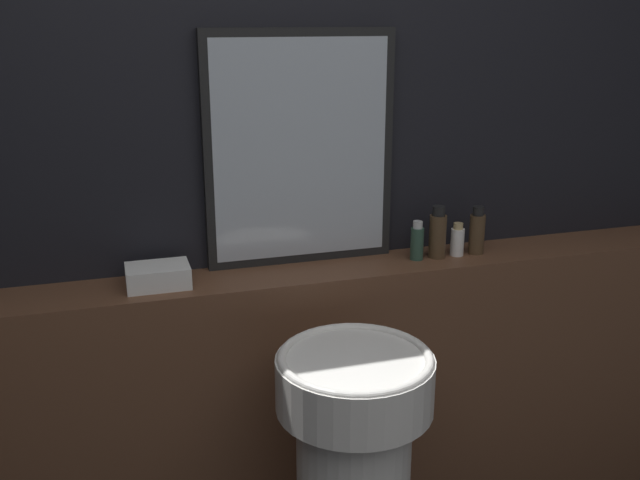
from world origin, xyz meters
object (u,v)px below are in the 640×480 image
(lotion_bottle, at_px, (457,240))
(body_wash_bottle, at_px, (477,232))
(conditioner_bottle, at_px, (438,234))
(mirror, at_px, (300,150))
(shampoo_bottle, at_px, (417,242))
(towel_stack, at_px, (158,276))

(lotion_bottle, bearing_deg, body_wash_bottle, -0.00)
(conditioner_bottle, distance_m, lotion_bottle, 0.07)
(mirror, bearing_deg, shampoo_bottle, -14.48)
(mirror, bearing_deg, towel_stack, -168.49)
(mirror, distance_m, towel_stack, 0.55)
(towel_stack, bearing_deg, body_wash_bottle, 0.00)
(lotion_bottle, bearing_deg, shampoo_bottle, -180.00)
(shampoo_bottle, height_order, conditioner_bottle, conditioner_bottle)
(conditioner_bottle, relative_size, lotion_bottle, 1.57)
(towel_stack, xyz_separation_m, shampoo_bottle, (0.78, 0.00, 0.03))
(mirror, relative_size, shampoo_bottle, 5.61)
(lotion_bottle, bearing_deg, mirror, 169.53)
(mirror, height_order, shampoo_bottle, mirror)
(mirror, bearing_deg, lotion_bottle, -10.47)
(towel_stack, distance_m, conditioner_bottle, 0.85)
(mirror, relative_size, conditioner_bottle, 4.19)
(shampoo_bottle, bearing_deg, body_wash_bottle, 0.00)
(conditioner_bottle, bearing_deg, shampoo_bottle, -180.00)
(mirror, height_order, lotion_bottle, mirror)
(conditioner_bottle, bearing_deg, lotion_bottle, 0.00)
(mirror, xyz_separation_m, lotion_bottle, (0.48, -0.09, -0.30))
(lotion_bottle, bearing_deg, conditioner_bottle, 180.00)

